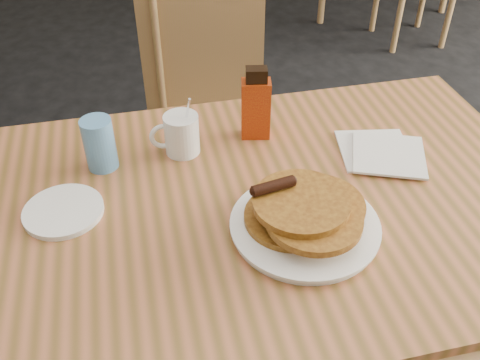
# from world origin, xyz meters

# --- Properties ---
(main_table) EXTENTS (1.30, 0.90, 0.75)m
(main_table) POSITION_xyz_m (0.07, 0.07, 0.71)
(main_table) COLOR #AF633E
(main_table) RESTS_ON floor
(chair_main_far) EXTENTS (0.49, 0.49, 0.91)m
(chair_main_far) POSITION_xyz_m (0.05, 0.79, 0.54)
(chair_main_far) COLOR #9B7049
(chair_main_far) RESTS_ON floor
(pancake_plate) EXTENTS (0.30, 0.30, 0.10)m
(pancake_plate) POSITION_xyz_m (0.11, -0.04, 0.78)
(pancake_plate) COLOR white
(pancake_plate) RESTS_ON main_table
(coffee_mug) EXTENTS (0.12, 0.08, 0.15)m
(coffee_mug) POSITION_xyz_m (-0.09, 0.28, 0.80)
(coffee_mug) COLOR white
(coffee_mug) RESTS_ON main_table
(syrup_bottle) EXTENTS (0.07, 0.06, 0.18)m
(syrup_bottle) POSITION_xyz_m (0.10, 0.31, 0.83)
(syrup_bottle) COLOR maroon
(syrup_bottle) RESTS_ON main_table
(napkin_stack) EXTENTS (0.22, 0.23, 0.01)m
(napkin_stack) POSITION_xyz_m (0.37, 0.17, 0.76)
(napkin_stack) COLOR silver
(napkin_stack) RESTS_ON main_table
(blue_tumbler) EXTENTS (0.08, 0.08, 0.12)m
(blue_tumbler) POSITION_xyz_m (-0.27, 0.26, 0.81)
(blue_tumbler) COLOR #5591C9
(blue_tumbler) RESTS_ON main_table
(side_saucer) EXTENTS (0.17, 0.17, 0.01)m
(side_saucer) POSITION_xyz_m (-0.35, 0.11, 0.76)
(side_saucer) COLOR white
(side_saucer) RESTS_ON main_table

